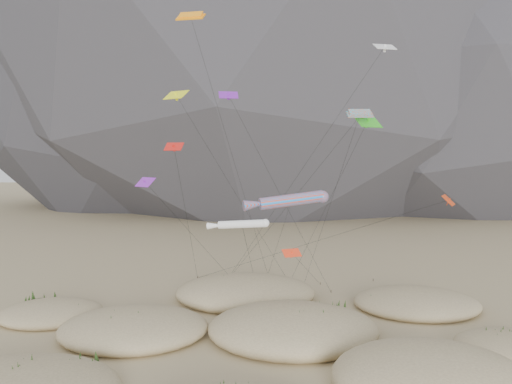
# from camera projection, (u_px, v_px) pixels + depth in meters

# --- Properties ---
(ground) EXTENTS (500.00, 500.00, 0.00)m
(ground) POSITION_uv_depth(u_px,v_px,m) (268.00, 360.00, 38.46)
(ground) COLOR #CCB789
(ground) RESTS_ON ground
(dunes) EXTENTS (50.78, 38.33, 4.03)m
(dunes) POSITION_uv_depth(u_px,v_px,m) (261.00, 335.00, 41.99)
(dunes) COLOR #CCB789
(dunes) RESTS_ON ground
(dune_grass) EXTENTS (45.14, 28.40, 1.58)m
(dune_grass) POSITION_uv_depth(u_px,v_px,m) (257.00, 333.00, 42.06)
(dune_grass) COLOR black
(dune_grass) RESTS_ON ground
(kite_stakes) EXTENTS (22.33, 6.70, 0.30)m
(kite_stakes) POSITION_uv_depth(u_px,v_px,m) (279.00, 283.00, 61.19)
(kite_stakes) COLOR #3F2D1E
(kite_stakes) RESTS_ON ground
(rainbow_tube_kite) EXTENTS (8.68, 15.94, 12.33)m
(rainbow_tube_kite) POSITION_uv_depth(u_px,v_px,m) (289.00, 200.00, 49.20)
(rainbow_tube_kite) COLOR red
(rainbow_tube_kite) RESTS_ON ground
(white_tube_kite) EXTENTS (5.78, 16.24, 10.12)m
(white_tube_kite) POSITION_uv_depth(u_px,v_px,m) (239.00, 224.00, 45.34)
(white_tube_kite) COLOR white
(white_tube_kite) RESTS_ON ground
(orange_parafoil) EXTENTS (9.60, 14.46, 30.16)m
(orange_parafoil) POSITION_uv_depth(u_px,v_px,m) (192.00, 20.00, 49.76)
(orange_parafoil) COLOR orange
(orange_parafoil) RESTS_ON ground
(multi_parafoil) EXTENTS (4.64, 15.93, 20.06)m
(multi_parafoil) POSITION_uv_depth(u_px,v_px,m) (359.00, 117.00, 45.62)
(multi_parafoil) COLOR #EC4918
(multi_parafoil) RESTS_ON ground
(delta_kites) EXTENTS (30.99, 19.17, 26.76)m
(delta_kites) POSITION_uv_depth(u_px,v_px,m) (294.00, 140.00, 48.45)
(delta_kites) COLOR purple
(delta_kites) RESTS_ON ground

